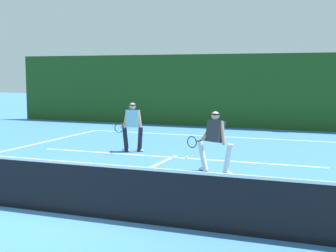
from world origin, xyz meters
The scene contains 9 objects.
ground_plane centered at (0.00, 0.00, 0.00)m, with size 80.00×80.00×0.00m, color teal.
court_line_baseline_far centered at (0.00, 11.05, 0.00)m, with size 10.85×0.10×0.01m, color white.
court_line_service centered at (0.00, 6.08, 0.00)m, with size 8.85×0.10×0.01m, color white.
court_line_centre centered at (0.00, 3.20, 0.00)m, with size 0.10×6.40×0.01m, color white.
tennis_net centered at (0.00, 0.00, 0.50)m, with size 11.89×0.09×1.05m.
player_near centered at (1.75, 4.41, 0.85)m, with size 1.12×0.86×1.56m.
player_far centered at (-1.56, 6.61, 0.85)m, with size 0.74×0.85×1.56m.
tennis_ball centered at (0.45, 6.06, 0.03)m, with size 0.07×0.07×0.07m, color #D1E033.
back_fence_windscreen centered at (0.00, 14.23, 1.66)m, with size 22.70×0.12×3.32m, color #1C4317.
Camera 1 is at (4.99, -7.22, 2.54)m, focal length 51.89 mm.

